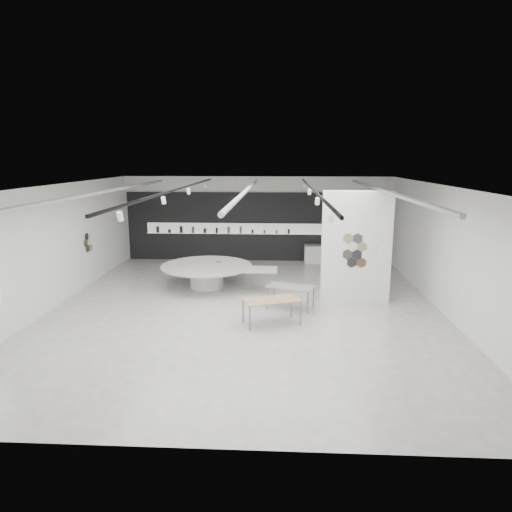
# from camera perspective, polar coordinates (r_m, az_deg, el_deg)

# --- Properties ---
(room) EXTENTS (12.02, 14.02, 3.82)m
(room) POSITION_cam_1_polar(r_m,az_deg,el_deg) (13.78, -1.77, 1.57)
(room) COLOR beige
(room) RESTS_ON ground
(back_wall_display) EXTENTS (11.80, 0.27, 3.10)m
(back_wall_display) POSITION_cam_1_polar(r_m,az_deg,el_deg) (20.69, -0.13, 3.66)
(back_wall_display) COLOR black
(back_wall_display) RESTS_ON ground
(partition_column) EXTENTS (2.20, 0.38, 3.60)m
(partition_column) POSITION_cam_1_polar(r_m,az_deg,el_deg) (14.97, 12.42, 1.07)
(partition_column) COLOR white
(partition_column) RESTS_ON ground
(display_island) EXTENTS (4.19, 3.29, 0.84)m
(display_island) POSITION_cam_1_polar(r_m,az_deg,el_deg) (16.54, -5.96, -2.12)
(display_island) COLOR white
(display_island) RESTS_ON ground
(sample_table_wood) EXTENTS (1.72, 1.25, 0.73)m
(sample_table_wood) POSITION_cam_1_polar(r_m,az_deg,el_deg) (12.85, 1.96, -5.67)
(sample_table_wood) COLOR #A88556
(sample_table_wood) RESTS_ON ground
(sample_table_stone) EXTENTS (1.56, 1.15, 0.72)m
(sample_table_stone) POSITION_cam_1_polar(r_m,az_deg,el_deg) (14.17, 4.31, -4.03)
(sample_table_stone) COLOR gray
(sample_table_stone) RESTS_ON ground
(kitchen_counter) EXTENTS (1.45, 0.60, 1.13)m
(kitchen_counter) POSITION_cam_1_polar(r_m,az_deg,el_deg) (20.54, 8.05, 0.26)
(kitchen_counter) COLOR white
(kitchen_counter) RESTS_ON ground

